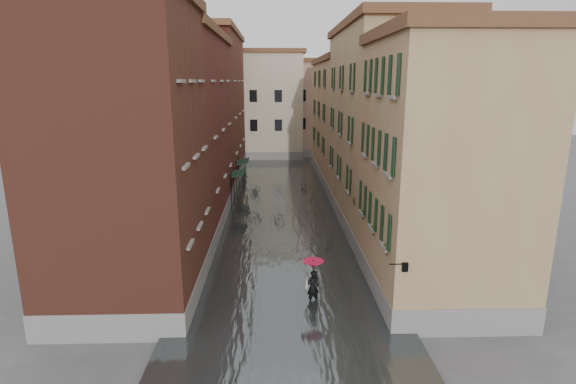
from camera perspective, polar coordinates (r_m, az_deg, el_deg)
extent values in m
plane|color=#525255|center=(23.68, -0.34, -10.47)|extent=(120.00, 120.00, 0.00)
cube|color=#3F4546|center=(35.89, -0.86, -1.70)|extent=(10.00, 60.00, 0.20)
cube|color=brown|center=(20.86, -19.88, 4.04)|extent=(6.00, 8.00, 13.00)
cube|color=#5A261C|center=(31.43, -13.75, 7.10)|extent=(6.00, 14.00, 12.50)
cube|color=brown|center=(46.09, -10.00, 10.29)|extent=(6.00, 16.00, 14.00)
cube|color=#A27954|center=(21.33, 18.94, 2.27)|extent=(6.00, 8.00, 11.50)
cube|color=tan|center=(31.63, 12.12, 7.69)|extent=(6.00, 14.00, 13.00)
cube|color=#A27954|center=(46.34, 7.68, 8.84)|extent=(6.00, 16.00, 11.50)
cube|color=beige|center=(59.69, -4.21, 10.77)|extent=(12.00, 9.00, 13.00)
cube|color=tan|center=(62.01, 4.35, 10.43)|extent=(10.00, 9.00, 12.00)
cube|color=black|center=(36.49, -6.33, 2.44)|extent=(1.09, 2.65, 0.31)
cylinder|color=black|center=(35.50, -7.25, 0.18)|extent=(0.06, 0.06, 2.80)
cylinder|color=black|center=(38.07, -6.88, 1.13)|extent=(0.06, 0.06, 2.80)
cube|color=black|center=(41.62, -5.78, 3.88)|extent=(1.09, 2.73, 0.31)
cylinder|color=black|center=(40.54, -6.58, 1.93)|extent=(0.06, 0.06, 2.80)
cylinder|color=black|center=(43.21, -6.28, 2.69)|extent=(0.06, 0.06, 2.80)
cylinder|color=black|center=(17.54, 13.66, -8.90)|extent=(0.60, 0.05, 0.05)
cube|color=black|center=(17.66, 14.60, -9.15)|extent=(0.22, 0.22, 0.35)
cube|color=beige|center=(17.66, 14.60, -9.15)|extent=(0.14, 0.14, 0.24)
cube|color=brown|center=(18.78, 12.77, -7.12)|extent=(0.22, 0.85, 0.18)
imported|color=#265926|center=(18.64, 12.84, -5.91)|extent=(0.59, 0.51, 0.66)
cube|color=brown|center=(20.92, 11.20, -4.83)|extent=(0.22, 0.85, 0.18)
imported|color=#265926|center=(20.79, 11.25, -3.74)|extent=(0.59, 0.51, 0.66)
cube|color=brown|center=(23.28, 9.83, -2.83)|extent=(0.22, 0.85, 0.18)
imported|color=#265926|center=(23.16, 9.88, -1.84)|extent=(0.59, 0.51, 0.66)
cube|color=brown|center=(25.61, 8.75, -1.23)|extent=(0.22, 0.85, 0.18)
imported|color=#265926|center=(25.51, 8.78, -0.32)|extent=(0.59, 0.51, 0.66)
cube|color=brown|center=(28.14, 7.79, 0.18)|extent=(0.22, 0.85, 0.18)
imported|color=#265926|center=(28.04, 7.82, 1.01)|extent=(0.59, 0.51, 0.66)
imported|color=black|center=(20.58, 3.17, -11.97)|extent=(0.68, 0.56, 1.60)
cube|color=beige|center=(20.54, 2.37, -11.56)|extent=(0.08, 0.30, 0.38)
cylinder|color=black|center=(20.35, 3.19, -10.58)|extent=(0.02, 0.02, 1.00)
cone|color=red|center=(20.12, 3.21, -9.10)|extent=(0.98, 0.98, 0.28)
imported|color=black|center=(43.23, -5.53, 1.81)|extent=(0.86, 0.76, 1.48)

